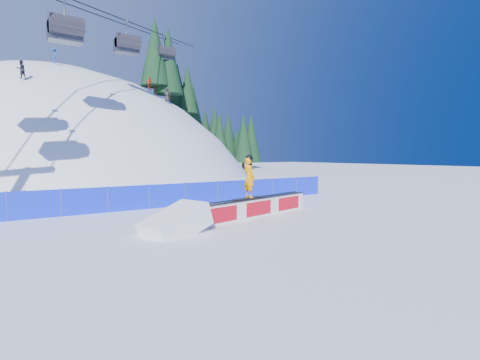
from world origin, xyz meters
TOP-DOWN VIEW (x-y plane):
  - ground at (0.00, 0.00)m, footprint 160.00×160.00m
  - snow_hill at (0.00, 42.00)m, footprint 64.00×64.00m
  - treeline at (23.96, 39.43)m, footprint 25.03×10.76m
  - safety_fence at (0.00, 4.50)m, footprint 22.05×0.05m
  - chairlift at (4.74, 27.49)m, footprint 40.80×41.70m
  - rail_box at (1.85, -0.40)m, footprint 6.91×2.09m
  - snow_ramp at (-2.40, -1.41)m, footprint 2.59×1.94m
  - snowboarder at (1.46, -0.49)m, footprint 1.80×0.72m
  - distant_skiers at (3.11, 30.14)m, footprint 16.25×7.66m

SIDE VIEW (x-z plane):
  - snow_hill at x=0.00m, z-range -50.00..14.00m
  - ground at x=0.00m, z-range 0.00..0.00m
  - snow_ramp at x=-2.40m, z-range -0.72..0.72m
  - rail_box at x=1.85m, z-range -0.01..0.83m
  - safety_fence at x=0.00m, z-range -0.05..1.25m
  - snowboarder at x=1.46m, z-range 0.82..2.67m
  - treeline at x=23.96m, z-range -0.52..18.89m
  - distant_skiers at x=3.11m, z-range 8.82..14.17m
  - chairlift at x=4.74m, z-range 5.89..27.89m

